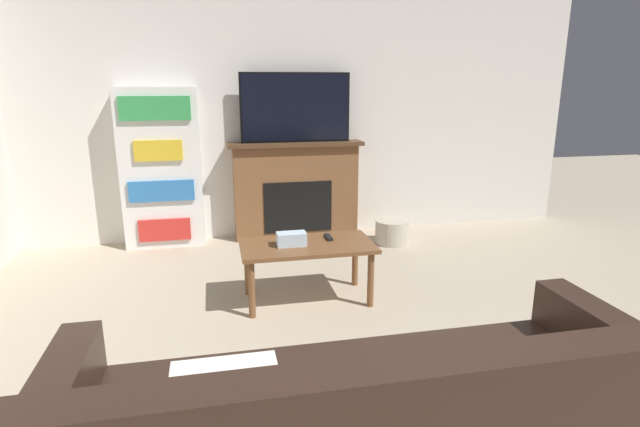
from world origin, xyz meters
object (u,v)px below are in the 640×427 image
object	(u,v)px
bookshelf	(161,169)
storage_basket	(392,232)
tv	(296,108)
fireplace	(296,190)
coffee_table	(307,251)

from	to	relation	value
bookshelf	storage_basket	size ratio (longest dim) A/B	4.62
tv	bookshelf	size ratio (longest dim) A/B	0.71
fireplace	tv	xyz separation A→B (m)	(-0.00, -0.02, 0.87)
fireplace	bookshelf	world-z (taller)	bookshelf
coffee_table	tv	bearing A→B (deg)	83.20
storage_basket	fireplace	bearing A→B (deg)	153.23
storage_basket	bookshelf	bearing A→B (deg)	169.03
fireplace	storage_basket	xyz separation A→B (m)	(0.94, -0.47, -0.40)
fireplace	coffee_table	distance (m)	1.71
tv	coffee_table	bearing A→B (deg)	-96.80
coffee_table	bookshelf	size ratio (longest dim) A/B	0.63
tv	storage_basket	bearing A→B (deg)	-25.80
bookshelf	fireplace	bearing A→B (deg)	0.96
tv	bookshelf	bearing A→B (deg)	-179.85
fireplace	coffee_table	bearing A→B (deg)	-96.72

